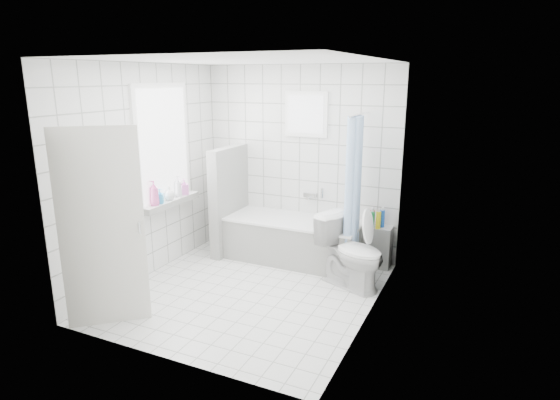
% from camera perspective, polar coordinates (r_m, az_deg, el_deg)
% --- Properties ---
extents(ground, '(3.00, 3.00, 0.00)m').
position_cam_1_polar(ground, '(5.59, -3.75, -11.04)').
color(ground, white).
rests_on(ground, ground).
extents(ceiling, '(3.00, 3.00, 0.00)m').
position_cam_1_polar(ceiling, '(5.04, -4.26, 16.63)').
color(ceiling, white).
rests_on(ceiling, ground).
extents(wall_back, '(2.80, 0.02, 2.60)m').
position_cam_1_polar(wall_back, '(6.49, 2.39, 4.71)').
color(wall_back, white).
rests_on(wall_back, ground).
extents(wall_front, '(2.80, 0.02, 2.60)m').
position_cam_1_polar(wall_front, '(3.96, -14.47, -2.34)').
color(wall_front, white).
rests_on(wall_front, ground).
extents(wall_left, '(0.02, 3.00, 2.60)m').
position_cam_1_polar(wall_left, '(5.95, -15.92, 3.23)').
color(wall_left, white).
rests_on(wall_left, ground).
extents(wall_right, '(0.02, 3.00, 2.60)m').
position_cam_1_polar(wall_right, '(4.67, 11.26, 0.44)').
color(wall_right, white).
rests_on(wall_right, ground).
extents(window_left, '(0.01, 0.90, 1.40)m').
position_cam_1_polar(window_left, '(6.10, -13.97, 6.49)').
color(window_left, white).
rests_on(window_left, wall_left).
extents(window_back, '(0.50, 0.01, 0.50)m').
position_cam_1_polar(window_back, '(6.33, 3.15, 10.38)').
color(window_back, white).
rests_on(window_back, wall_back).
extents(window_sill, '(0.18, 1.02, 0.08)m').
position_cam_1_polar(window_sill, '(6.22, -13.22, -0.28)').
color(window_sill, white).
rests_on(window_sill, wall_left).
extents(door, '(0.63, 0.55, 2.00)m').
position_cam_1_polar(door, '(4.87, -20.87, -3.36)').
color(door, silver).
rests_on(door, ground).
extents(bathtub, '(1.81, 0.77, 0.58)m').
position_cam_1_polar(bathtub, '(6.38, 1.69, -4.84)').
color(bathtub, white).
rests_on(bathtub, ground).
extents(partition_wall, '(0.15, 0.85, 1.50)m').
position_cam_1_polar(partition_wall, '(6.63, -6.20, -0.02)').
color(partition_wall, white).
rests_on(partition_wall, ground).
extents(tiled_ledge, '(0.40, 0.24, 0.55)m').
position_cam_1_polar(tiled_ledge, '(6.31, 11.60, -5.54)').
color(tiled_ledge, white).
rests_on(tiled_ledge, ground).
extents(toilet, '(0.95, 0.76, 0.85)m').
position_cam_1_polar(toilet, '(5.62, 8.73, -6.32)').
color(toilet, white).
rests_on(toilet, ground).
extents(curtain_rod, '(0.02, 0.80, 0.02)m').
position_cam_1_polar(curtain_rod, '(5.73, 9.66, 10.23)').
color(curtain_rod, silver).
rests_on(curtain_rod, wall_back).
extents(shower_curtain, '(0.14, 0.48, 1.78)m').
position_cam_1_polar(shower_curtain, '(5.74, 8.93, 1.17)').
color(shower_curtain, '#4784D2').
rests_on(shower_curtain, curtain_rod).
extents(tub_faucet, '(0.18, 0.06, 0.06)m').
position_cam_1_polar(tub_faucet, '(6.48, 3.70, 0.61)').
color(tub_faucet, silver).
rests_on(tub_faucet, wall_back).
extents(sill_bottles, '(0.21, 0.76, 0.31)m').
position_cam_1_polar(sill_bottles, '(6.14, -13.52, 1.08)').
color(sill_bottles, '#32AFE3').
rests_on(sill_bottles, window_sill).
extents(ledge_bottles, '(0.19, 0.16, 0.23)m').
position_cam_1_polar(ledge_bottles, '(6.15, 11.67, -2.30)').
color(ledge_bottles, yellow).
rests_on(ledge_bottles, tiled_ledge).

